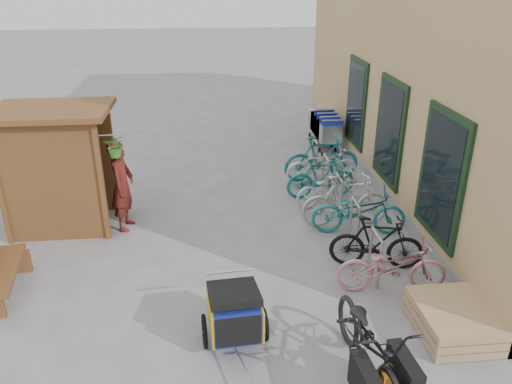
{
  "coord_description": "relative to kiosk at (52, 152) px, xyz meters",
  "views": [
    {
      "loc": [
        -0.31,
        -6.76,
        4.69
      ],
      "look_at": [
        0.5,
        1.5,
        1.0
      ],
      "focal_mm": 35.0,
      "sensor_mm": 36.0,
      "label": 1
    }
  ],
  "objects": [
    {
      "name": "bike_3",
      "position": [
        5.6,
        -0.55,
        -1.01
      ],
      "size": [
        1.83,
        0.59,
        1.09
      ],
      "primitive_type": "imported",
      "rotation": [
        0.0,
        0.0,
        1.61
      ],
      "color": "beige",
      "rests_on": "ground"
    },
    {
      "name": "bike_rack",
      "position": [
        5.58,
        -0.07,
        -1.04
      ],
      "size": [
        0.05,
        5.35,
        0.86
      ],
      "color": "#A5A8AD",
      "rests_on": "ground"
    },
    {
      "name": "bike_6",
      "position": [
        5.61,
        1.64,
        -1.1
      ],
      "size": [
        1.77,
        0.71,
        0.91
      ],
      "primitive_type": "imported",
      "rotation": [
        0.0,
        0.0,
        1.63
      ],
      "color": "silver",
      "rests_on": "ground"
    },
    {
      "name": "bike_2",
      "position": [
        5.77,
        -0.88,
        -1.08
      ],
      "size": [
        1.87,
        0.88,
        0.95
      ],
      "primitive_type": "imported",
      "rotation": [
        0.0,
        0.0,
        1.43
      ],
      "color": "#1D7277",
      "rests_on": "ground"
    },
    {
      "name": "person_kiosk",
      "position": [
        1.26,
        -0.2,
        -0.66
      ],
      "size": [
        0.53,
        0.71,
        1.79
      ],
      "primitive_type": "imported",
      "rotation": [
        0.0,
        0.0,
        1.41
      ],
      "color": "maroon",
      "rests_on": "ground"
    },
    {
      "name": "shopping_carts",
      "position": [
        6.28,
        4.38,
        -0.93
      ],
      "size": [
        0.6,
        2.01,
        1.07
      ],
      "color": "silver",
      "rests_on": "ground"
    },
    {
      "name": "building",
      "position": [
        9.77,
        2.03,
        1.94
      ],
      "size": [
        6.07,
        13.0,
        7.0
      ],
      "color": "tan",
      "rests_on": "ground"
    },
    {
      "name": "pallet_stack",
      "position": [
        6.28,
        -3.87,
        -1.34
      ],
      "size": [
        1.0,
        1.2,
        0.4
      ],
      "color": "tan",
      "rests_on": "ground"
    },
    {
      "name": "bike_0",
      "position": [
        5.74,
        -2.81,
        -1.09
      ],
      "size": [
        1.79,
        0.77,
        0.92
      ],
      "primitive_type": "imported",
      "rotation": [
        0.0,
        0.0,
        1.48
      ],
      "color": "#BD7A88",
      "rests_on": "ground"
    },
    {
      "name": "ground",
      "position": [
        3.28,
        -2.47,
        -1.55
      ],
      "size": [
        80.0,
        80.0,
        0.0
      ],
      "primitive_type": "plane",
      "color": "#949497"
    },
    {
      "name": "bike_7",
      "position": [
        5.64,
        1.84,
        -0.99
      ],
      "size": [
        1.9,
        0.7,
        1.12
      ],
      "primitive_type": "imported",
      "rotation": [
        0.0,
        0.0,
        1.66
      ],
      "color": "#1D7277",
      "rests_on": "ground"
    },
    {
      "name": "bike_4",
      "position": [
        5.49,
        0.43,
        -1.14
      ],
      "size": [
        1.64,
        0.97,
        0.82
      ],
      "primitive_type": "imported",
      "rotation": [
        0.0,
        0.0,
        1.87
      ],
      "color": "silver",
      "rests_on": "ground"
    },
    {
      "name": "bike_1",
      "position": [
        5.72,
        -2.1,
        -1.08
      ],
      "size": [
        1.64,
        0.78,
        0.95
      ],
      "primitive_type": "imported",
      "rotation": [
        0.0,
        0.0,
        1.35
      ],
      "color": "black",
      "rests_on": "ground"
    },
    {
      "name": "cargo_bike",
      "position": [
        4.82,
        -4.61,
        -1.02
      ],
      "size": [
        0.87,
        2.1,
        1.07
      ],
      "rotation": [
        0.0,
        0.0,
        0.08
      ],
      "color": "black",
      "rests_on": "ground"
    },
    {
      "name": "bike_5",
      "position": [
        5.41,
        0.85,
        -1.08
      ],
      "size": [
        1.61,
        0.59,
        0.95
      ],
      "primitive_type": "imported",
      "rotation": [
        0.0,
        0.0,
        1.67
      ],
      "color": "#1D7277",
      "rests_on": "ground"
    },
    {
      "name": "kiosk",
      "position": [
        0.0,
        0.0,
        0.0
      ],
      "size": [
        2.49,
        1.65,
        2.4
      ],
      "color": "brown",
      "rests_on": "ground"
    },
    {
      "name": "child_trailer",
      "position": [
        3.21,
        -3.75,
        -1.06
      ],
      "size": [
        0.92,
        1.52,
        0.88
      ],
      "rotation": [
        0.0,
        0.0,
        0.08
      ],
      "color": "#1C289D",
      "rests_on": "ground"
    }
  ]
}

